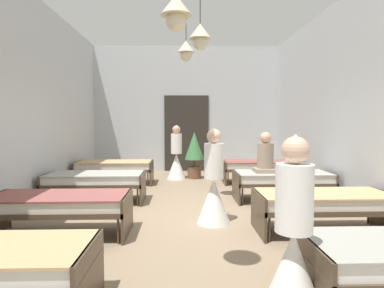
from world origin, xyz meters
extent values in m
cube|color=#8C755B|center=(0.00, 0.00, -0.05)|extent=(6.41, 10.65, 0.10)
cube|color=silver|center=(0.00, 5.13, 1.98)|extent=(6.21, 0.20, 3.96)
cube|color=silver|center=(-3.00, 0.00, 1.98)|extent=(0.20, 10.05, 3.96)
cube|color=silver|center=(3.00, 0.00, 1.98)|extent=(0.20, 10.05, 3.96)
cube|color=#2D2823|center=(0.00, 5.01, 1.20)|extent=(1.40, 0.06, 2.40)
cone|color=beige|center=(-0.23, -0.88, 3.18)|extent=(0.44, 0.44, 0.28)
sphere|color=beige|center=(-0.23, -0.88, 2.96)|extent=(0.28, 0.28, 0.28)
cylinder|color=brown|center=(0.20, 0.88, 3.70)|extent=(0.02, 0.02, 0.51)
cone|color=beige|center=(0.20, 0.88, 3.30)|extent=(0.44, 0.44, 0.28)
sphere|color=beige|center=(0.20, 0.88, 3.08)|extent=(0.28, 0.28, 0.28)
cylinder|color=brown|center=(-0.05, 2.64, 3.75)|extent=(0.02, 0.02, 0.41)
cone|color=beige|center=(-0.05, 2.64, 3.40)|extent=(0.44, 0.44, 0.28)
sphere|color=beige|center=(-0.05, 2.64, 3.18)|extent=(0.28, 0.28, 0.28)
cylinder|color=#473828|center=(-0.98, -2.49, 0.17)|extent=(0.03, 0.03, 0.34)
cube|color=#473828|center=(-0.92, -2.85, 0.29)|extent=(0.04, 0.84, 0.57)
cylinder|color=#473828|center=(0.98, -2.49, 0.17)|extent=(0.03, 0.03, 0.34)
cube|color=#473828|center=(0.92, -2.85, 0.29)|extent=(0.04, 0.84, 0.57)
cylinder|color=#473828|center=(-2.72, -0.59, 0.17)|extent=(0.03, 0.03, 0.34)
cylinder|color=#473828|center=(-0.98, -1.31, 0.17)|extent=(0.03, 0.03, 0.34)
cylinder|color=#473828|center=(-0.98, -0.59, 0.17)|extent=(0.03, 0.03, 0.34)
cube|color=#473828|center=(-1.85, -0.95, 0.38)|extent=(1.90, 0.84, 0.07)
cube|color=#473828|center=(-0.92, -0.95, 0.29)|extent=(0.04, 0.84, 0.57)
cube|color=silver|center=(-1.85, -0.95, 0.48)|extent=(1.82, 0.78, 0.14)
cube|color=#8C4C47|center=(-1.85, -0.95, 0.56)|extent=(1.86, 0.82, 0.02)
cylinder|color=#473828|center=(0.98, -1.31, 0.17)|extent=(0.03, 0.03, 0.34)
cylinder|color=#473828|center=(0.98, -0.59, 0.17)|extent=(0.03, 0.03, 0.34)
cylinder|color=#473828|center=(2.72, -0.59, 0.17)|extent=(0.03, 0.03, 0.34)
cube|color=#473828|center=(1.85, -0.95, 0.38)|extent=(1.90, 0.84, 0.07)
cube|color=#473828|center=(0.92, -0.95, 0.29)|extent=(0.04, 0.84, 0.57)
cube|color=silver|center=(1.85, -0.95, 0.48)|extent=(1.82, 0.78, 0.14)
cube|color=tan|center=(1.85, -0.95, 0.56)|extent=(1.86, 0.82, 0.02)
cylinder|color=#473828|center=(-2.72, 0.59, 0.17)|extent=(0.03, 0.03, 0.34)
cylinder|color=#473828|center=(-2.72, 1.31, 0.17)|extent=(0.03, 0.03, 0.34)
cylinder|color=#473828|center=(-0.98, 0.59, 0.17)|extent=(0.03, 0.03, 0.34)
cylinder|color=#473828|center=(-0.98, 1.31, 0.17)|extent=(0.03, 0.03, 0.34)
cube|color=#473828|center=(-1.85, 0.95, 0.38)|extent=(1.90, 0.84, 0.07)
cube|color=#473828|center=(-2.78, 0.95, 0.29)|extent=(0.04, 0.84, 0.57)
cube|color=#473828|center=(-0.92, 0.95, 0.29)|extent=(0.04, 0.84, 0.57)
cube|color=white|center=(-1.85, 0.95, 0.48)|extent=(1.82, 0.78, 0.14)
cube|color=#9E9E93|center=(-1.85, 0.95, 0.56)|extent=(1.86, 0.82, 0.02)
cylinder|color=#473828|center=(0.98, 0.59, 0.17)|extent=(0.03, 0.03, 0.34)
cylinder|color=#473828|center=(0.98, 1.31, 0.17)|extent=(0.03, 0.03, 0.34)
cylinder|color=#473828|center=(2.72, 0.59, 0.17)|extent=(0.03, 0.03, 0.34)
cylinder|color=#473828|center=(2.72, 1.31, 0.17)|extent=(0.03, 0.03, 0.34)
cube|color=#473828|center=(1.85, 0.95, 0.38)|extent=(1.90, 0.84, 0.07)
cube|color=#473828|center=(0.92, 0.95, 0.29)|extent=(0.04, 0.84, 0.57)
cube|color=#473828|center=(2.78, 0.95, 0.29)|extent=(0.04, 0.84, 0.57)
cube|color=white|center=(1.85, 0.95, 0.48)|extent=(1.82, 0.78, 0.14)
cube|color=#9E9E93|center=(1.85, 0.95, 0.56)|extent=(1.86, 0.82, 0.02)
cylinder|color=#473828|center=(-2.72, 2.49, 0.17)|extent=(0.03, 0.03, 0.34)
cylinder|color=#473828|center=(-2.72, 3.21, 0.17)|extent=(0.03, 0.03, 0.34)
cylinder|color=#473828|center=(-0.98, 2.49, 0.17)|extent=(0.03, 0.03, 0.34)
cylinder|color=#473828|center=(-0.98, 3.21, 0.17)|extent=(0.03, 0.03, 0.34)
cube|color=#473828|center=(-1.85, 2.85, 0.38)|extent=(1.90, 0.84, 0.07)
cube|color=#473828|center=(-2.78, 2.85, 0.29)|extent=(0.04, 0.84, 0.57)
cube|color=#473828|center=(-0.92, 2.85, 0.29)|extent=(0.04, 0.84, 0.57)
cube|color=silver|center=(-1.85, 2.85, 0.48)|extent=(1.82, 0.78, 0.14)
cube|color=tan|center=(-1.85, 2.85, 0.56)|extent=(1.86, 0.82, 0.02)
cylinder|color=#473828|center=(0.98, 2.49, 0.17)|extent=(0.03, 0.03, 0.34)
cylinder|color=#473828|center=(0.98, 3.21, 0.17)|extent=(0.03, 0.03, 0.34)
cylinder|color=#473828|center=(2.72, 2.49, 0.17)|extent=(0.03, 0.03, 0.34)
cylinder|color=#473828|center=(2.72, 3.21, 0.17)|extent=(0.03, 0.03, 0.34)
cube|color=#473828|center=(1.85, 2.85, 0.38)|extent=(1.90, 0.84, 0.07)
cube|color=#473828|center=(0.92, 2.85, 0.29)|extent=(0.04, 0.84, 0.57)
cube|color=#473828|center=(2.78, 2.85, 0.29)|extent=(0.04, 0.84, 0.57)
cube|color=silver|center=(1.85, 2.85, 0.48)|extent=(1.82, 0.78, 0.14)
cube|color=#8C4C47|center=(1.85, 2.85, 0.56)|extent=(1.86, 0.82, 0.02)
cone|color=white|center=(0.33, -0.48, 0.35)|extent=(0.52, 0.52, 0.70)
cylinder|color=white|center=(0.33, -0.48, 0.97)|extent=(0.30, 0.30, 0.55)
sphere|color=beige|center=(0.33, -0.48, 1.36)|extent=(0.22, 0.22, 0.22)
cone|color=white|center=(0.33, -0.48, 1.44)|extent=(0.18, 0.18, 0.10)
cone|color=white|center=(0.73, -2.94, 0.35)|extent=(0.52, 0.52, 0.70)
cylinder|color=white|center=(0.73, -2.94, 0.97)|extent=(0.30, 0.30, 0.55)
sphere|color=beige|center=(0.73, -2.94, 1.36)|extent=(0.22, 0.22, 0.22)
cone|color=white|center=(0.73, -2.94, 1.44)|extent=(0.18, 0.18, 0.10)
cone|color=white|center=(-0.30, 3.50, 0.35)|extent=(0.52, 0.52, 0.70)
cylinder|color=white|center=(-0.30, 3.50, 0.97)|extent=(0.30, 0.30, 0.55)
sphere|color=tan|center=(-0.30, 3.50, 1.36)|extent=(0.22, 0.22, 0.22)
cone|color=white|center=(-0.30, 3.50, 1.44)|extent=(0.18, 0.18, 0.10)
cylinder|color=gray|center=(1.50, 0.96, 0.86)|extent=(0.32, 0.32, 0.58)
cube|color=gray|center=(1.50, 0.96, 0.61)|extent=(0.44, 0.44, 0.08)
sphere|color=tan|center=(1.50, 0.96, 1.26)|extent=(0.22, 0.22, 0.22)
cylinder|color=brown|center=(0.19, 3.58, 0.17)|extent=(0.38, 0.38, 0.33)
cylinder|color=brown|center=(0.19, 3.58, 0.43)|extent=(0.06, 0.06, 0.20)
cone|color=#3D7A42|center=(0.19, 3.58, 0.91)|extent=(0.53, 0.53, 0.76)
camera|label=1|loc=(-0.17, -5.51, 1.59)|focal=30.86mm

